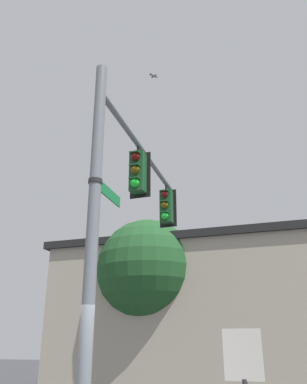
% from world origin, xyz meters
% --- Properties ---
extents(signal_pole, '(0.22, 0.22, 7.27)m').
position_xyz_m(signal_pole, '(0.00, 0.00, 3.63)').
color(signal_pole, slate).
rests_on(signal_pole, ground).
extents(mast_arm, '(0.47, 6.19, 0.14)m').
position_xyz_m(mast_arm, '(0.16, -3.09, 6.67)').
color(mast_arm, slate).
extents(traffic_light_nearest_pole, '(0.54, 0.49, 1.31)m').
position_xyz_m(traffic_light_nearest_pole, '(0.13, -2.35, 5.90)').
color(traffic_light_nearest_pole, black).
extents(traffic_light_mid_inner, '(0.54, 0.49, 1.31)m').
position_xyz_m(traffic_light_mid_inner, '(0.27, -5.10, 5.90)').
color(traffic_light_mid_inner, black).
extents(street_name_sign, '(0.26, 1.35, 0.22)m').
position_xyz_m(street_name_sign, '(0.02, -0.39, 4.71)').
color(street_name_sign, '#147238').
extents(bird_flying, '(0.27, 0.34, 0.09)m').
position_xyz_m(bird_flying, '(0.44, -4.42, 10.36)').
color(bird_flying, gray).
extents(storefront_building, '(13.11, 8.63, 5.95)m').
position_xyz_m(storefront_building, '(0.31, -11.92, 2.99)').
color(storefront_building, '#A89E89').
rests_on(storefront_building, ground).
extents(tree_by_storefront, '(4.07, 4.07, 6.73)m').
position_xyz_m(tree_by_storefront, '(2.37, -9.01, 4.68)').
color(tree_by_storefront, '#4C3823').
rests_on(tree_by_storefront, ground).
extents(historical_marker, '(0.60, 0.08, 2.13)m').
position_xyz_m(historical_marker, '(-2.36, -0.74, 1.40)').
color(historical_marker, '#333333').
rests_on(historical_marker, ground).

